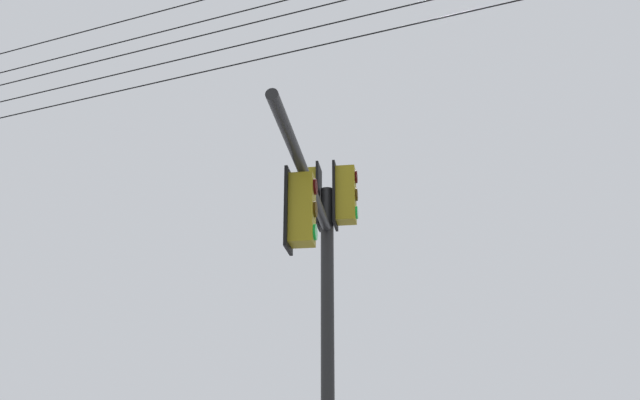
% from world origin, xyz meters
% --- Properties ---
extents(signal_mast_assembly, '(2.54, 4.21, 6.40)m').
position_xyz_m(signal_mast_assembly, '(-0.36, -1.23, 4.54)').
color(signal_mast_assembly, black).
rests_on(signal_mast_assembly, ground).
extents(overhead_wire_span, '(14.86, 13.50, 1.67)m').
position_xyz_m(overhead_wire_span, '(-0.72, -0.02, 9.44)').
color(overhead_wire_span, black).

